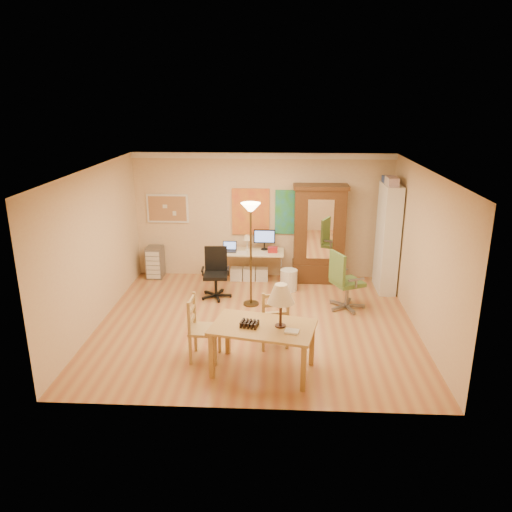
# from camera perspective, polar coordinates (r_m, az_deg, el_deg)

# --- Properties ---
(floor) EXTENTS (5.50, 5.50, 0.00)m
(floor) POSITION_cam_1_polar(r_m,az_deg,el_deg) (8.85, 0.03, -7.74)
(floor) COLOR #A9633C
(floor) RESTS_ON ground
(crown_molding) EXTENTS (5.50, 0.08, 0.12)m
(crown_molding) POSITION_cam_1_polar(r_m,az_deg,el_deg) (10.50, 0.75, 11.40)
(crown_molding) COLOR white
(crown_molding) RESTS_ON floor
(corkboard) EXTENTS (0.90, 0.04, 0.62)m
(corkboard) POSITION_cam_1_polar(r_m,az_deg,el_deg) (10.97, -10.08, 5.37)
(corkboard) COLOR tan
(corkboard) RESTS_ON floor
(art_panel_left) EXTENTS (0.80, 0.04, 1.00)m
(art_panel_left) POSITION_cam_1_polar(r_m,az_deg,el_deg) (10.72, -0.61, 5.08)
(art_panel_left) COLOR gold
(art_panel_left) RESTS_ON floor
(art_panel_right) EXTENTS (0.75, 0.04, 0.95)m
(art_panel_right) POSITION_cam_1_polar(r_m,az_deg,el_deg) (10.71, 4.22, 5.01)
(art_panel_right) COLOR teal
(art_panel_right) RESTS_ON floor
(dining_table) EXTENTS (1.59, 1.14, 1.35)m
(dining_table) POSITION_cam_1_polar(r_m,az_deg,el_deg) (7.06, 1.55, -7.00)
(dining_table) COLOR olive
(dining_table) RESTS_ON floor
(ladder_chair_back) EXTENTS (0.55, 0.53, 0.98)m
(ladder_chair_back) POSITION_cam_1_polar(r_m,az_deg,el_deg) (7.94, 1.97, -7.26)
(ladder_chair_back) COLOR #A3824A
(ladder_chair_back) RESTS_ON floor
(ladder_chair_left) EXTENTS (0.45, 0.47, 1.00)m
(ladder_chair_left) POSITION_cam_1_polar(r_m,az_deg,el_deg) (7.62, -6.12, -8.41)
(ladder_chair_left) COLOR #A3824A
(ladder_chair_left) RESTS_ON floor
(torchiere_lamp) EXTENTS (0.36, 0.36, 1.98)m
(torchiere_lamp) POSITION_cam_1_polar(r_m,az_deg,el_deg) (9.11, -0.61, 3.65)
(torchiere_lamp) COLOR #41321A
(torchiere_lamp) RESTS_ON floor
(computer_desk) EXTENTS (1.47, 0.64, 1.11)m
(computer_desk) POSITION_cam_1_polar(r_m,az_deg,el_deg) (10.70, -0.64, -0.74)
(computer_desk) COLOR beige
(computer_desk) RESTS_ON floor
(office_chair_black) EXTENTS (0.61, 0.61, 1.00)m
(office_chair_black) POSITION_cam_1_polar(r_m,az_deg,el_deg) (9.91, -4.60, -3.22)
(office_chair_black) COLOR black
(office_chair_black) RESTS_ON floor
(office_chair_green) EXTENTS (0.69, 0.69, 1.12)m
(office_chair_green) POSITION_cam_1_polar(r_m,az_deg,el_deg) (9.48, 10.13, -4.25)
(office_chair_green) COLOR slate
(office_chair_green) RESTS_ON floor
(drawer_cart) EXTENTS (0.34, 0.41, 0.69)m
(drawer_cart) POSITION_cam_1_polar(r_m,az_deg,el_deg) (11.15, -11.46, -0.70)
(drawer_cart) COLOR slate
(drawer_cart) RESTS_ON floor
(armoire) EXTENTS (1.13, 0.54, 2.08)m
(armoire) POSITION_cam_1_polar(r_m,az_deg,el_deg) (10.65, 7.20, 1.82)
(armoire) COLOR #37180F
(armoire) RESTS_ON floor
(bookshelf) EXTENTS (0.33, 0.87, 2.18)m
(bookshelf) POSITION_cam_1_polar(r_m,az_deg,el_deg) (10.36, 14.79, 1.95)
(bookshelf) COLOR white
(bookshelf) RESTS_ON floor
(wastebin) EXTENTS (0.35, 0.35, 0.44)m
(wastebin) POSITION_cam_1_polar(r_m,az_deg,el_deg) (10.26, 3.76, -2.75)
(wastebin) COLOR silver
(wastebin) RESTS_ON floor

